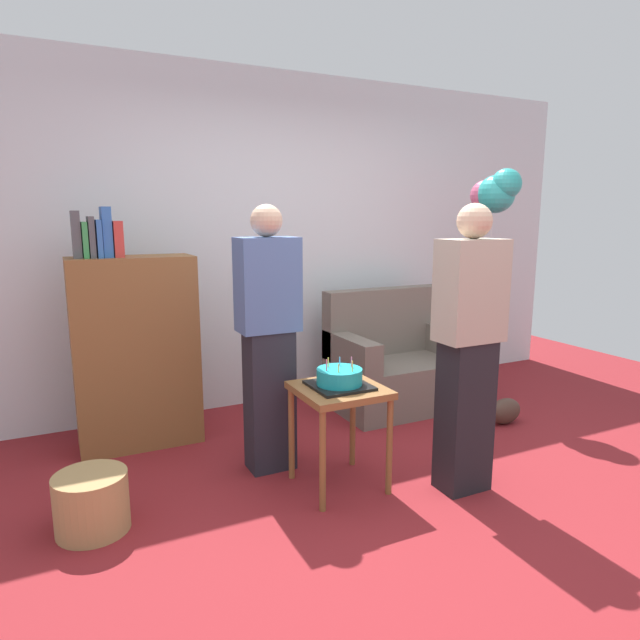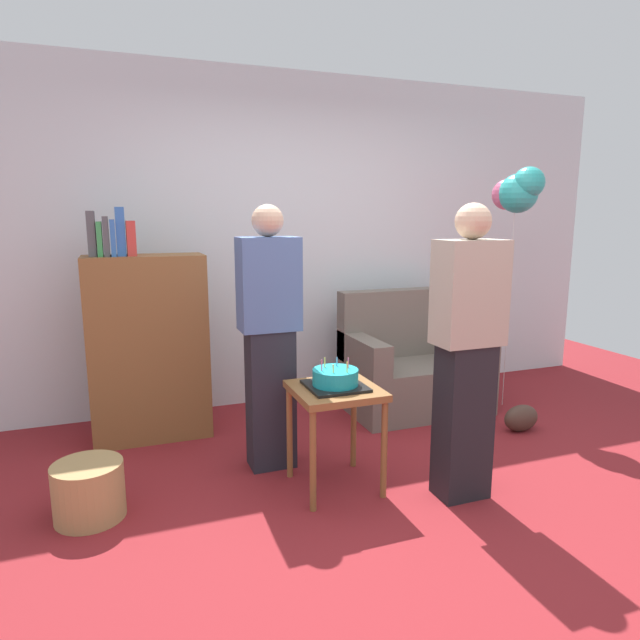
{
  "view_description": "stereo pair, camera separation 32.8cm",
  "coord_description": "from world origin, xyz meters",
  "px_view_note": "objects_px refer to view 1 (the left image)",
  "views": [
    {
      "loc": [
        -1.68,
        -2.27,
        1.56
      ],
      "look_at": [
        -0.26,
        0.63,
        0.95
      ],
      "focal_mm": 30.83,
      "sensor_mm": 36.0,
      "label": 1
    },
    {
      "loc": [
        -1.38,
        -2.4,
        1.56
      ],
      "look_at": [
        -0.26,
        0.63,
        0.95
      ],
      "focal_mm": 30.83,
      "sensor_mm": 36.0,
      "label": 2
    }
  ],
  "objects_px": {
    "person_holding_cake": "(468,349)",
    "balloon_bunch": "(496,192)",
    "couch": "(397,365)",
    "person_blowing_candles": "(269,338)",
    "wicker_basket": "(92,503)",
    "bookshelf": "(135,349)",
    "side_table": "(339,402)",
    "handbag": "(505,411)",
    "birthday_cake": "(339,378)"
  },
  "relations": [
    {
      "from": "person_blowing_candles",
      "to": "balloon_bunch",
      "type": "bearing_deg",
      "value": 25.59
    },
    {
      "from": "side_table",
      "to": "person_blowing_candles",
      "type": "xyz_separation_m",
      "value": [
        -0.27,
        0.41,
        0.32
      ]
    },
    {
      "from": "handbag",
      "to": "bookshelf",
      "type": "bearing_deg",
      "value": 161.59
    },
    {
      "from": "side_table",
      "to": "handbag",
      "type": "distance_m",
      "value": 1.68
    },
    {
      "from": "bookshelf",
      "to": "birthday_cake",
      "type": "bearing_deg",
      "value": -50.51
    },
    {
      "from": "couch",
      "to": "person_holding_cake",
      "type": "xyz_separation_m",
      "value": [
        -0.47,
        -1.38,
        0.49
      ]
    },
    {
      "from": "birthday_cake",
      "to": "side_table",
      "type": "bearing_deg",
      "value": 62.86
    },
    {
      "from": "birthday_cake",
      "to": "handbag",
      "type": "distance_m",
      "value": 1.72
    },
    {
      "from": "wicker_basket",
      "to": "couch",
      "type": "bearing_deg",
      "value": 20.53
    },
    {
      "from": "bookshelf",
      "to": "side_table",
      "type": "bearing_deg",
      "value": -50.51
    },
    {
      "from": "person_holding_cake",
      "to": "person_blowing_candles",
      "type": "bearing_deg",
      "value": -30.6
    },
    {
      "from": "bookshelf",
      "to": "handbag",
      "type": "distance_m",
      "value": 2.75
    },
    {
      "from": "couch",
      "to": "person_holding_cake",
      "type": "distance_m",
      "value": 1.54
    },
    {
      "from": "person_blowing_candles",
      "to": "handbag",
      "type": "relative_size",
      "value": 5.82
    },
    {
      "from": "side_table",
      "to": "balloon_bunch",
      "type": "relative_size",
      "value": 0.31
    },
    {
      "from": "bookshelf",
      "to": "person_holding_cake",
      "type": "relative_size",
      "value": 0.99
    },
    {
      "from": "person_blowing_candles",
      "to": "birthday_cake",
      "type": "bearing_deg",
      "value": -41.33
    },
    {
      "from": "bookshelf",
      "to": "person_blowing_candles",
      "type": "relative_size",
      "value": 0.99
    },
    {
      "from": "handbag",
      "to": "couch",
      "type": "bearing_deg",
      "value": 124.21
    },
    {
      "from": "couch",
      "to": "person_holding_cake",
      "type": "height_order",
      "value": "person_holding_cake"
    },
    {
      "from": "side_table",
      "to": "person_blowing_candles",
      "type": "bearing_deg",
      "value": 123.75
    },
    {
      "from": "side_table",
      "to": "bookshelf",
      "type": "bearing_deg",
      "value": 129.49
    },
    {
      "from": "person_holding_cake",
      "to": "handbag",
      "type": "relative_size",
      "value": 5.82
    },
    {
      "from": "person_blowing_candles",
      "to": "balloon_bunch",
      "type": "distance_m",
      "value": 2.35
    },
    {
      "from": "bookshelf",
      "to": "person_holding_cake",
      "type": "bearing_deg",
      "value": -43.29
    },
    {
      "from": "wicker_basket",
      "to": "person_blowing_candles",
      "type": "bearing_deg",
      "value": 14.47
    },
    {
      "from": "couch",
      "to": "person_holding_cake",
      "type": "relative_size",
      "value": 0.67
    },
    {
      "from": "wicker_basket",
      "to": "handbag",
      "type": "relative_size",
      "value": 1.29
    },
    {
      "from": "person_blowing_candles",
      "to": "handbag",
      "type": "xyz_separation_m",
      "value": [
        1.87,
        -0.1,
        -0.73
      ]
    },
    {
      "from": "person_holding_cake",
      "to": "handbag",
      "type": "distance_m",
      "value": 1.37
    },
    {
      "from": "bookshelf",
      "to": "wicker_basket",
      "type": "relative_size",
      "value": 4.5
    },
    {
      "from": "handbag",
      "to": "balloon_bunch",
      "type": "xyz_separation_m",
      "value": [
        0.25,
        0.5,
        1.65
      ]
    },
    {
      "from": "couch",
      "to": "person_holding_cake",
      "type": "bearing_deg",
      "value": -108.73
    },
    {
      "from": "couch",
      "to": "birthday_cake",
      "type": "bearing_deg",
      "value": -136.52
    },
    {
      "from": "person_blowing_candles",
      "to": "handbag",
      "type": "distance_m",
      "value": 2.01
    },
    {
      "from": "birthday_cake",
      "to": "wicker_basket",
      "type": "relative_size",
      "value": 0.89
    },
    {
      "from": "wicker_basket",
      "to": "bookshelf",
      "type": "bearing_deg",
      "value": 69.65
    },
    {
      "from": "bookshelf",
      "to": "handbag",
      "type": "relative_size",
      "value": 5.78
    },
    {
      "from": "couch",
      "to": "bookshelf",
      "type": "height_order",
      "value": "bookshelf"
    },
    {
      "from": "person_blowing_candles",
      "to": "handbag",
      "type": "height_order",
      "value": "person_blowing_candles"
    },
    {
      "from": "birthday_cake",
      "to": "person_holding_cake",
      "type": "bearing_deg",
      "value": -28.04
    },
    {
      "from": "side_table",
      "to": "person_blowing_candles",
      "type": "relative_size",
      "value": 0.37
    },
    {
      "from": "couch",
      "to": "balloon_bunch",
      "type": "relative_size",
      "value": 0.57
    },
    {
      "from": "side_table",
      "to": "birthday_cake",
      "type": "relative_size",
      "value": 1.89
    },
    {
      "from": "side_table",
      "to": "person_holding_cake",
      "type": "distance_m",
      "value": 0.78
    },
    {
      "from": "handbag",
      "to": "person_blowing_candles",
      "type": "bearing_deg",
      "value": 176.98
    },
    {
      "from": "person_holding_cake",
      "to": "balloon_bunch",
      "type": "relative_size",
      "value": 0.84
    },
    {
      "from": "person_blowing_candles",
      "to": "person_holding_cake",
      "type": "height_order",
      "value": "same"
    },
    {
      "from": "person_holding_cake",
      "to": "balloon_bunch",
      "type": "xyz_separation_m",
      "value": [
        1.22,
        1.14,
        0.92
      ]
    },
    {
      "from": "handbag",
      "to": "balloon_bunch",
      "type": "bearing_deg",
      "value": 63.21
    }
  ]
}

